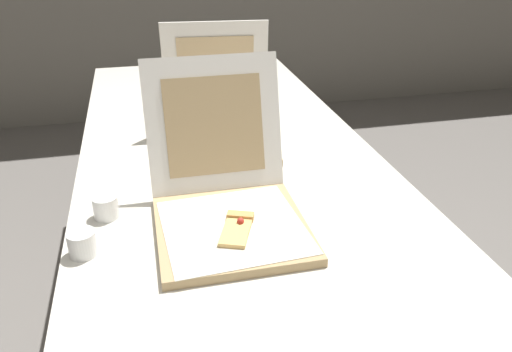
% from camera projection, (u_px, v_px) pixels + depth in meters
% --- Properties ---
extents(table, '(0.90, 2.40, 0.76)m').
position_uv_depth(table, '(236.00, 181.00, 1.49)').
color(table, silver).
rests_on(table, ground).
extents(pizza_box_front, '(0.34, 0.44, 0.35)m').
position_uv_depth(pizza_box_front, '(228.00, 204.00, 1.18)').
color(pizza_box_front, tan).
rests_on(pizza_box_front, table).
extents(pizza_box_middle, '(0.38, 0.38, 0.36)m').
position_uv_depth(pizza_box_middle, '(219.00, 127.00, 1.61)').
color(pizza_box_middle, tan).
rests_on(pizza_box_middle, table).
extents(cup_white_near_center, '(0.06, 0.06, 0.06)m').
position_uv_depth(cup_white_near_center, '(106.00, 207.00, 1.21)').
color(cup_white_near_center, white).
rests_on(cup_white_near_center, table).
extents(cup_white_near_left, '(0.06, 0.06, 0.06)m').
position_uv_depth(cup_white_near_left, '(82.00, 243.00, 1.08)').
color(cup_white_near_left, white).
rests_on(cup_white_near_left, table).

